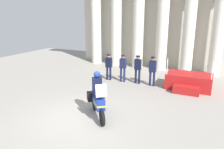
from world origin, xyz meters
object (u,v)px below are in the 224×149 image
object	(u,v)px
officer_in_row_0	(109,65)
motorcycle_with_rider	(98,98)
reviewing_stand	(189,82)
officer_in_row_1	(123,66)
officer_in_row_2	(138,67)
officer_in_row_3	(153,69)

from	to	relation	value
officer_in_row_0	motorcycle_with_rider	size ratio (longest dim) A/B	0.86
officer_in_row_0	motorcycle_with_rider	distance (m)	5.14
reviewing_stand	officer_in_row_1	world-z (taller)	reviewing_stand
motorcycle_with_rider	officer_in_row_1	bearing A→B (deg)	150.21
officer_in_row_2	officer_in_row_3	bearing A→B (deg)	176.87
reviewing_stand	motorcycle_with_rider	size ratio (longest dim) A/B	1.27
officer_in_row_0	officer_in_row_2	world-z (taller)	officer_in_row_2
officer_in_row_3	reviewing_stand	bearing A→B (deg)	-169.48
reviewing_stand	officer_in_row_2	distance (m)	2.97
officer_in_row_2	motorcycle_with_rider	bearing A→B (deg)	90.43
reviewing_stand	officer_in_row_2	xyz separation A→B (m)	(-2.89, -0.29, 0.59)
officer_in_row_1	motorcycle_with_rider	bearing A→B (deg)	101.53
reviewing_stand	officer_in_row_0	world-z (taller)	reviewing_stand
reviewing_stand	officer_in_row_1	bearing A→B (deg)	-174.85
officer_in_row_0	officer_in_row_1	size ratio (longest dim) A/B	0.98
officer_in_row_1	reviewing_stand	bearing A→B (deg)	-174.36
officer_in_row_2	officer_in_row_3	size ratio (longest dim) A/B	1.00
reviewing_stand	motorcycle_with_rider	xyz separation A→B (m)	(-2.90, -5.14, 0.39)
officer_in_row_1	officer_in_row_0	bearing A→B (deg)	1.24
officer_in_row_2	officer_in_row_3	xyz separation A→B (m)	(0.91, -0.06, 0.00)
officer_in_row_2	officer_in_row_0	bearing A→B (deg)	2.44
motorcycle_with_rider	officer_in_row_0	bearing A→B (deg)	160.66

